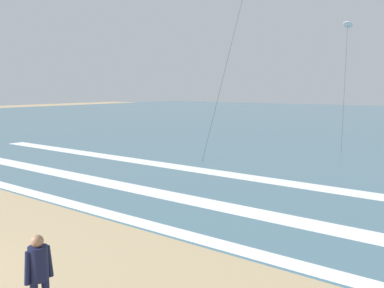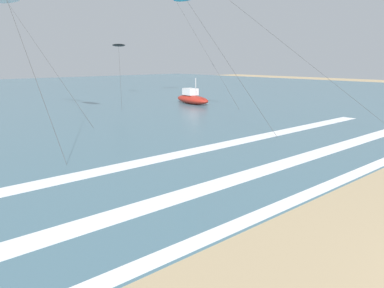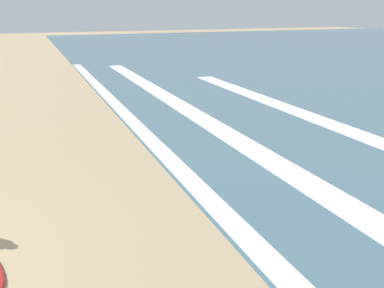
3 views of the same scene
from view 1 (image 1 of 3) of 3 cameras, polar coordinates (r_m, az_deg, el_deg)
wave_foam_shoreline at (r=12.81m, az=-10.37°, el=-10.22°), size 56.87×0.59×0.01m
wave_foam_mid_break at (r=15.27m, az=-4.51°, el=-7.12°), size 51.75×1.01×0.01m
wave_foam_outer_break at (r=18.20m, az=7.58°, el=-4.69°), size 38.04×1.07×0.01m
surfer_mid_group at (r=7.41m, az=-21.06°, el=-16.71°), size 0.32×0.51×1.60m
kite_white_high_right at (r=35.06m, az=21.38°, el=15.51°), size 3.23×10.01×9.17m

